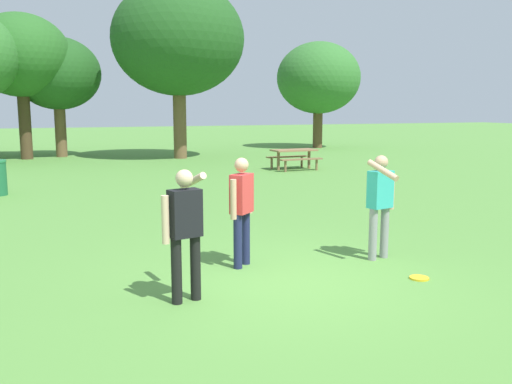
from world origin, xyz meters
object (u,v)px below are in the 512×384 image
(person_bystander, at_px, (242,205))
(picnic_table_far, at_px, (294,155))
(tree_far_right, at_px, (21,56))
(person_thrower, at_px, (381,199))
(tree_slender_mid, at_px, (58,74))
(tree_back_right, at_px, (319,78))
(frisbee, at_px, (419,278))
(tree_back_left, at_px, (178,39))
(person_catcher, at_px, (185,225))

(person_bystander, bearing_deg, picnic_table_far, 61.65)
(picnic_table_far, relative_size, tree_far_right, 0.27)
(tree_far_right, bearing_deg, person_thrower, -74.25)
(tree_slender_mid, distance_m, tree_back_right, 14.14)
(person_thrower, relative_size, tree_far_right, 0.25)
(frisbee, relative_size, tree_slender_mid, 0.05)
(person_bystander, bearing_deg, tree_back_left, 79.71)
(person_catcher, distance_m, frisbee, 3.40)
(person_thrower, bearing_deg, tree_back_right, 65.02)
(tree_back_left, bearing_deg, picnic_table_far, -63.98)
(tree_far_right, bearing_deg, picnic_table_far, -40.35)
(tree_slender_mid, bearing_deg, person_bystander, -84.48)
(person_catcher, bearing_deg, picnic_table_far, 59.86)
(person_catcher, xyz_separation_m, tree_back_right, (13.31, 22.25, 3.03))
(person_bystander, xyz_separation_m, frisbee, (2.11, -1.48, -0.93))
(person_bystander, xyz_separation_m, picnic_table_far, (6.16, 11.42, -0.38))
(person_catcher, height_order, frisbee, person_catcher)
(person_catcher, relative_size, person_bystander, 1.00)
(tree_back_right, bearing_deg, person_thrower, -114.98)
(frisbee, bearing_deg, person_thrower, 87.60)
(picnic_table_far, bearing_deg, tree_slender_mid, 132.39)
(frisbee, height_order, tree_slender_mid, tree_slender_mid)
(picnic_table_far, distance_m, tree_back_left, 8.33)
(tree_back_right, bearing_deg, tree_far_right, -174.67)
(tree_slender_mid, relative_size, tree_back_left, 0.71)
(person_thrower, height_order, picnic_table_far, person_thrower)
(person_bystander, height_order, tree_back_right, tree_back_right)
(person_bystander, distance_m, tree_back_left, 18.35)
(person_catcher, bearing_deg, person_bystander, 45.60)
(tree_far_right, bearing_deg, person_catcher, -83.57)
(picnic_table_far, distance_m, tree_slender_mid, 12.50)
(frisbee, bearing_deg, tree_back_right, 65.98)
(person_thrower, relative_size, frisbee, 6.05)
(tree_slender_mid, xyz_separation_m, tree_back_right, (14.12, 0.76, 0.10))
(person_catcher, bearing_deg, tree_slender_mid, 92.17)
(person_thrower, height_order, person_catcher, same)
(person_catcher, height_order, tree_far_right, tree_far_right)
(person_thrower, bearing_deg, tree_back_left, 86.71)
(person_thrower, xyz_separation_m, person_bystander, (-2.15, 0.40, -0.02))
(person_catcher, xyz_separation_m, person_bystander, (1.15, 1.17, -0.02))
(tree_back_right, bearing_deg, picnic_table_far, -121.83)
(person_thrower, relative_size, person_catcher, 1.00)
(frisbee, height_order, tree_back_left, tree_back_left)
(person_bystander, bearing_deg, frisbee, -35.02)
(tree_back_right, bearing_deg, tree_slender_mid, -176.90)
(tree_far_right, bearing_deg, tree_back_left, -17.44)
(person_thrower, height_order, tree_back_right, tree_back_right)
(person_bystander, bearing_deg, tree_far_right, 100.09)
(person_catcher, xyz_separation_m, tree_far_right, (-2.34, 20.79, 3.65))
(picnic_table_far, height_order, tree_back_left, tree_back_left)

